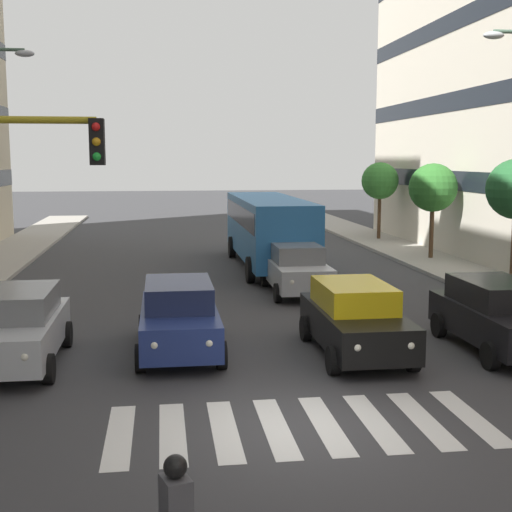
# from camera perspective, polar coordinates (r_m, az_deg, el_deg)

# --- Properties ---
(ground_plane) EXTENTS (180.00, 180.00, 0.00)m
(ground_plane) POSITION_cam_1_polar(r_m,az_deg,el_deg) (12.58, 3.71, -13.81)
(ground_plane) COLOR #38383A
(crosswalk_markings) EXTENTS (6.75, 2.80, 0.01)m
(crosswalk_markings) POSITION_cam_1_polar(r_m,az_deg,el_deg) (12.58, 3.71, -13.79)
(crosswalk_markings) COLOR silver
(crosswalk_markings) RESTS_ON ground_plane
(car_0) EXTENTS (2.02, 4.44, 1.72)m
(car_0) POSITION_cam_1_polar(r_m,az_deg,el_deg) (17.96, 19.30, -4.60)
(car_0) COLOR black
(car_0) RESTS_ON ground_plane
(car_1) EXTENTS (2.02, 4.44, 1.72)m
(car_1) POSITION_cam_1_polar(r_m,az_deg,el_deg) (16.76, 8.16, -5.11)
(car_1) COLOR black
(car_1) RESTS_ON ground_plane
(car_2) EXTENTS (2.02, 4.44, 1.72)m
(car_2) POSITION_cam_1_polar(r_m,az_deg,el_deg) (16.88, -6.37, -4.99)
(car_2) COLOR navy
(car_2) RESTS_ON ground_plane
(car_3) EXTENTS (2.02, 4.44, 1.72)m
(car_3) POSITION_cam_1_polar(r_m,az_deg,el_deg) (16.69, -19.11, -5.54)
(car_3) COLOR #B2B7BC
(car_3) RESTS_ON ground_plane
(car_row2_0) EXTENTS (2.02, 4.44, 1.72)m
(car_row2_0) POSITION_cam_1_polar(r_m,az_deg,el_deg) (24.13, 3.33, -1.00)
(car_row2_0) COLOR #B2B7BC
(car_row2_0) RESTS_ON ground_plane
(bus_behind_traffic) EXTENTS (2.78, 10.50, 3.00)m
(bus_behind_traffic) POSITION_cam_1_polar(r_m,az_deg,el_deg) (29.77, 1.00, 2.63)
(bus_behind_traffic) COLOR #286BAD
(bus_behind_traffic) RESTS_ON ground_plane
(street_tree_2) EXTENTS (2.20, 2.20, 4.31)m
(street_tree_2) POSITION_cam_1_polar(r_m,az_deg,el_deg) (32.53, 14.40, 5.46)
(street_tree_2) COLOR #513823
(street_tree_2) RESTS_ON sidewalk_left
(street_tree_3) EXTENTS (2.08, 2.08, 4.31)m
(street_tree_3) POSITION_cam_1_polar(r_m,az_deg,el_deg) (39.79, 10.20, 6.10)
(street_tree_3) COLOR #513823
(street_tree_3) RESTS_ON sidewalk_left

